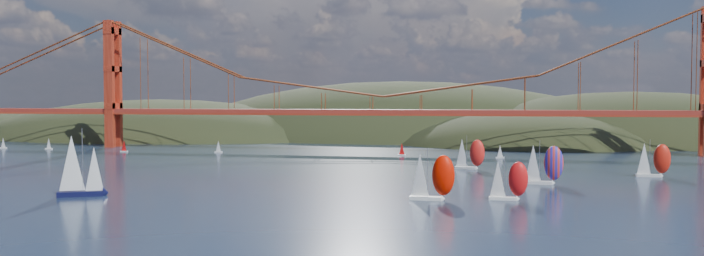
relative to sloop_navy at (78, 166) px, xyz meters
name	(u,v)px	position (x,y,z in m)	size (l,w,h in m)	color
ground	(182,244)	(43.80, -40.32, -6.51)	(1200.00, 1200.00, 0.00)	black
headlands	(498,162)	(88.75, 237.97, -18.97)	(725.00, 225.00, 96.00)	black
bridge	(379,71)	(42.05, 139.68, 25.72)	(552.00, 12.00, 55.00)	maroon
sloop_navy	(78,166)	(0.00, 0.00, 0.00)	(10.12, 8.19, 14.75)	black
racer_0	(431,176)	(75.27, 10.00, -1.40)	(9.34, 3.75, 10.81)	white
racer_1	(508,179)	(90.85, 13.50, -2.16)	(7.97, 3.20, 9.21)	white
racer_3	(653,159)	(129.73, 65.04, -1.70)	(8.86, 3.62, 10.18)	silver
racer_5	(469,153)	(80.43, 75.35, -1.70)	(9.00, 4.12, 10.17)	silver
racer_rwb	(543,164)	(99.73, 42.52, -1.38)	(9.54, 4.01, 10.87)	white
distant_boat_0	(3,143)	(-116.52, 120.53, -4.10)	(3.00, 2.00, 4.70)	silver
distant_boat_1	(49,144)	(-94.63, 120.42, -4.10)	(3.00, 2.00, 4.70)	silver
distant_boat_2	(124,146)	(-56.16, 113.89, -4.10)	(3.00, 2.00, 4.70)	silver
distant_boat_3	(218,147)	(-18.30, 118.75, -4.10)	(3.00, 2.00, 4.70)	silver
distant_boat_8	(500,152)	(89.60, 115.07, -4.10)	(3.00, 2.00, 4.70)	silver
distant_boat_9	(402,149)	(53.98, 119.62, -4.10)	(3.00, 2.00, 4.70)	silver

